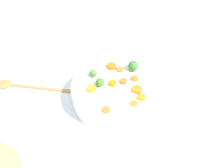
# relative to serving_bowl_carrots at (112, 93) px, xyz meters

# --- Properties ---
(tabletop) EXTENTS (2.40, 2.40, 0.02)m
(tabletop) POSITION_rel_serving_bowl_carrots_xyz_m (0.01, -0.00, -0.05)
(tabletop) COLOR white
(tabletop) RESTS_ON ground
(serving_bowl_carrots) EXTENTS (0.29, 0.29, 0.08)m
(serving_bowl_carrots) POSITION_rel_serving_bowl_carrots_xyz_m (0.00, 0.00, 0.00)
(serving_bowl_carrots) COLOR white
(serving_bowl_carrots) RESTS_ON tabletop
(carrot_slice_0) EXTENTS (0.03, 0.03, 0.01)m
(carrot_slice_0) POSITION_rel_serving_bowl_carrots_xyz_m (0.08, 0.08, 0.05)
(carrot_slice_0) COLOR orange
(carrot_slice_0) RESTS_ON serving_bowl_carrots
(carrot_slice_1) EXTENTS (0.05, 0.05, 0.01)m
(carrot_slice_1) POSITION_rel_serving_bowl_carrots_xyz_m (-0.06, -0.08, 0.05)
(carrot_slice_1) COLOR orange
(carrot_slice_1) RESTS_ON serving_bowl_carrots
(carrot_slice_2) EXTENTS (0.03, 0.03, 0.01)m
(carrot_slice_2) POSITION_rel_serving_bowl_carrots_xyz_m (-0.08, -0.05, 0.05)
(carrot_slice_2) COLOR orange
(carrot_slice_2) RESTS_ON serving_bowl_carrots
(carrot_slice_3) EXTENTS (0.05, 0.05, 0.01)m
(carrot_slice_3) POSITION_rel_serving_bowl_carrots_xyz_m (-0.06, 0.07, 0.05)
(carrot_slice_3) COLOR orange
(carrot_slice_3) RESTS_ON serving_bowl_carrots
(carrot_slice_4) EXTENTS (0.04, 0.04, 0.01)m
(carrot_slice_4) POSITION_rel_serving_bowl_carrots_xyz_m (0.07, -0.03, 0.05)
(carrot_slice_4) COLOR orange
(carrot_slice_4) RESTS_ON serving_bowl_carrots
(carrot_slice_5) EXTENTS (0.04, 0.04, 0.01)m
(carrot_slice_5) POSITION_rel_serving_bowl_carrots_xyz_m (-0.01, 0.11, 0.04)
(carrot_slice_5) COLOR orange
(carrot_slice_5) RESTS_ON serving_bowl_carrots
(carrot_slice_6) EXTENTS (0.04, 0.04, 0.01)m
(carrot_slice_6) POSITION_rel_serving_bowl_carrots_xyz_m (-0.01, -0.01, 0.05)
(carrot_slice_6) COLOR orange
(carrot_slice_6) RESTS_ON serving_bowl_carrots
(carrot_slice_7) EXTENTS (0.04, 0.04, 0.01)m
(carrot_slice_7) POSITION_rel_serving_bowl_carrots_xyz_m (-0.09, 0.02, 0.05)
(carrot_slice_7) COLOR orange
(carrot_slice_7) RESTS_ON serving_bowl_carrots
(carrot_slice_8) EXTENTS (0.04, 0.04, 0.01)m
(carrot_slice_8) POSITION_rel_serving_bowl_carrots_xyz_m (-0.05, 0.11, 0.04)
(carrot_slice_8) COLOR orange
(carrot_slice_8) RESTS_ON serving_bowl_carrots
(carrot_slice_9) EXTENTS (0.03, 0.03, 0.01)m
(carrot_slice_9) POSITION_rel_serving_bowl_carrots_xyz_m (-0.04, 0.01, 0.05)
(carrot_slice_9) COLOR orange
(carrot_slice_9) RESTS_ON serving_bowl_carrots
(brussels_sprout_0) EXTENTS (0.03, 0.03, 0.03)m
(brussels_sprout_0) POSITION_rel_serving_bowl_carrots_xyz_m (0.03, -0.03, 0.06)
(brussels_sprout_0) COLOR #457C28
(brussels_sprout_0) RESTS_ON serving_bowl_carrots
(brussels_sprout_1) EXTENTS (0.04, 0.04, 0.04)m
(brussels_sprout_1) POSITION_rel_serving_bowl_carrots_xyz_m (-0.12, -0.02, 0.06)
(brussels_sprout_1) COLOR #427B37
(brussels_sprout_1) RESTS_ON serving_bowl_carrots
(brussels_sprout_2) EXTENTS (0.03, 0.03, 0.03)m
(brussels_sprout_2) POSITION_rel_serving_bowl_carrots_xyz_m (0.02, -0.08, 0.06)
(brussels_sprout_2) COLOR #55863C
(brussels_sprout_2) RESTS_ON serving_bowl_carrots
(wooden_spoon) EXTENTS (0.24, 0.25, 0.01)m
(wooden_spoon) POSITION_rel_serving_bowl_carrots_xyz_m (0.26, -0.30, -0.04)
(wooden_spoon) COLOR #BA8046
(wooden_spoon) RESTS_ON tabletop
(dish_towel) EXTENTS (0.23, 0.22, 0.01)m
(dish_towel) POSITION_rel_serving_bowl_carrots_xyz_m (-0.07, -0.41, -0.04)
(dish_towel) COLOR silver
(dish_towel) RESTS_ON tabletop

